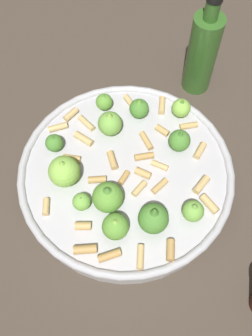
% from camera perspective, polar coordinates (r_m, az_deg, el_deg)
% --- Properties ---
extents(ground_plane, '(2.40, 2.40, 0.00)m').
position_cam_1_polar(ground_plane, '(0.66, -0.00, -2.54)').
color(ground_plane, '#42382D').
extents(cooking_pan, '(0.34, 0.34, 0.11)m').
position_cam_1_polar(cooking_pan, '(0.63, -0.07, -1.22)').
color(cooking_pan, '#B7B7BC').
rests_on(cooking_pan, ground).
extents(olive_oil_bottle, '(0.05, 0.05, 0.21)m').
position_cam_1_polar(olive_oil_bottle, '(0.73, 10.92, 16.06)').
color(olive_oil_bottle, '#336023').
rests_on(olive_oil_bottle, ground).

